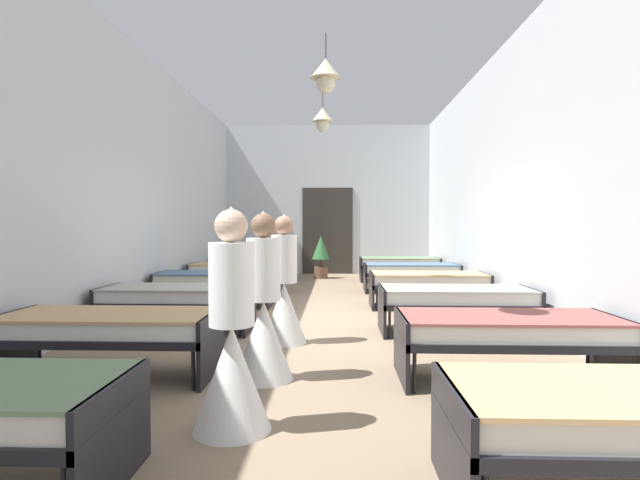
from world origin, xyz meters
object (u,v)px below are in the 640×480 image
object	(u,v)px
bed_left_row_4	(238,270)
bed_right_row_2	(456,298)
bed_right_row_3	(428,281)
bed_left_row_1	(109,328)
bed_right_row_4	(411,270)
potted_plant	(321,253)
nurse_near_aisle	(264,320)
nurse_far_aisle	(284,297)
bed_left_row_3	(215,280)
bed_left_row_2	(178,297)
nurse_mid_aisle	(232,351)
bed_left_row_5	(254,263)
bed_right_row_1	(508,331)
bed_right_row_5	(399,263)

from	to	relation	value
bed_left_row_4	bed_right_row_2	bearing A→B (deg)	-46.93
bed_right_row_2	bed_left_row_4	bearing A→B (deg)	133.07
bed_right_row_3	bed_left_row_4	bearing A→B (deg)	151.86
bed_left_row_1	bed_left_row_4	bearing A→B (deg)	90.00
bed_right_row_2	bed_right_row_4	bearing A→B (deg)	90.00
bed_left_row_4	potted_plant	world-z (taller)	potted_plant
potted_plant	nurse_near_aisle	bearing A→B (deg)	-91.57
nurse_far_aisle	potted_plant	bearing A→B (deg)	-46.35
bed_left_row_1	bed_right_row_3	distance (m)	5.20
nurse_near_aisle	potted_plant	world-z (taller)	nurse_near_aisle
bed_left_row_3	nurse_far_aisle	distance (m)	2.90
bed_right_row_2	nurse_near_aisle	world-z (taller)	nurse_near_aisle
bed_left_row_2	bed_right_row_2	bearing A→B (deg)	0.00
bed_right_row_4	nurse_far_aisle	distance (m)	4.89
nurse_near_aisle	nurse_mid_aisle	distance (m)	1.08
bed_left_row_2	bed_left_row_5	world-z (taller)	same
bed_left_row_4	nurse_far_aisle	xyz separation A→B (m)	(1.44, -4.41, 0.09)
bed_right_row_3	bed_right_row_1	bearing A→B (deg)	-90.00
bed_left_row_1	bed_right_row_1	bearing A→B (deg)	0.00
bed_right_row_1	bed_right_row_2	world-z (taller)	same
bed_right_row_5	bed_right_row_2	bearing A→B (deg)	-90.00
bed_left_row_1	potted_plant	xyz separation A→B (m)	(1.63, 8.16, 0.21)
bed_left_row_5	bed_right_row_1	bearing A→B (deg)	-64.95
bed_right_row_2	bed_right_row_5	bearing A→B (deg)	90.00
bed_left_row_3	potted_plant	distance (m)	4.66
bed_right_row_2	potted_plant	world-z (taller)	potted_plant
bed_right_row_1	bed_right_row_2	size ratio (longest dim) A/B	1.00
bed_right_row_5	nurse_mid_aisle	xyz separation A→B (m)	(-2.19, -8.72, 0.09)
bed_left_row_1	bed_left_row_4	distance (m)	5.70
nurse_far_aisle	potted_plant	size ratio (longest dim) A/B	1.37
bed_right_row_1	bed_right_row_5	size ratio (longest dim) A/B	1.00
bed_left_row_5	nurse_far_aisle	distance (m)	6.47
bed_right_row_4	nurse_mid_aisle	world-z (taller)	nurse_mid_aisle
bed_right_row_5	nurse_mid_aisle	world-z (taller)	nurse_mid_aisle
bed_left_row_2	bed_right_row_3	xyz separation A→B (m)	(3.55, 1.90, 0.00)
bed_left_row_1	bed_left_row_5	size ratio (longest dim) A/B	1.00
bed_left_row_1	potted_plant	size ratio (longest dim) A/B	1.74
bed_right_row_4	nurse_far_aisle	world-z (taller)	nurse_far_aisle
bed_left_row_4	bed_right_row_4	size ratio (longest dim) A/B	1.00
bed_right_row_1	bed_left_row_3	distance (m)	5.20
bed_left_row_4	bed_right_row_5	distance (m)	4.03
bed_left_row_4	bed_left_row_5	bearing A→B (deg)	90.00
bed_right_row_3	bed_right_row_5	xyz separation A→B (m)	(0.00, 3.80, 0.00)
bed_right_row_3	bed_left_row_5	size ratio (longest dim) A/B	1.00
bed_left_row_1	nurse_far_aisle	distance (m)	1.94
bed_left_row_2	bed_left_row_3	world-z (taller)	same
bed_right_row_2	bed_left_row_4	world-z (taller)	same
nurse_far_aisle	bed_right_row_2	bearing A→B (deg)	-118.61
nurse_mid_aisle	potted_plant	world-z (taller)	nurse_mid_aisle
bed_left_row_2	bed_left_row_3	size ratio (longest dim) A/B	1.00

